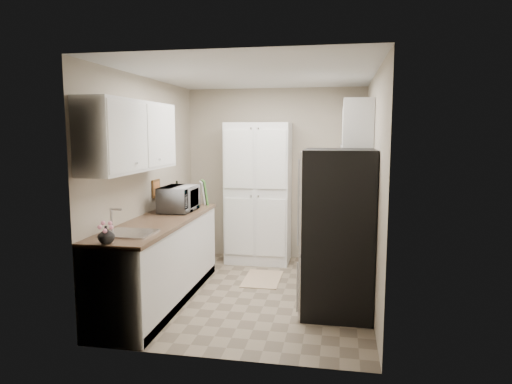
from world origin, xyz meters
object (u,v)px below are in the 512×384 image
at_px(wine_bottle, 177,194).
at_px(refrigerator, 338,232).
at_px(microwave, 179,199).
at_px(pantry_cabinet, 258,193).
at_px(electric_range, 341,248).
at_px(toaster_oven, 339,193).

bearing_deg(wine_bottle, refrigerator, -24.61).
height_order(refrigerator, microwave, refrigerator).
bearing_deg(microwave, refrigerator, -105.54).
relative_size(pantry_cabinet, electric_range, 1.77).
bearing_deg(refrigerator, toaster_oven, 90.08).
relative_size(refrigerator, wine_bottle, 5.81).
height_order(pantry_cabinet, microwave, pantry_cabinet).
distance_m(refrigerator, wine_bottle, 2.30).
bearing_deg(electric_range, microwave, -172.10).
relative_size(pantry_cabinet, wine_bottle, 6.84).
relative_size(pantry_cabinet, toaster_oven, 4.61).
height_order(microwave, toaster_oven, microwave).
bearing_deg(electric_range, toaster_oven, 92.78).
height_order(electric_range, toaster_oven, toaster_oven).
bearing_deg(wine_bottle, electric_range, -4.13).
bearing_deg(toaster_oven, wine_bottle, -139.39).
bearing_deg(refrigerator, electric_range, 87.52).
distance_m(electric_range, toaster_oven, 0.95).
xyz_separation_m(refrigerator, microwave, (-1.90, 0.53, 0.22)).
xyz_separation_m(electric_range, microwave, (-1.94, -0.27, 0.59)).
bearing_deg(electric_range, refrigerator, -92.48).
bearing_deg(pantry_cabinet, microwave, -122.57).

